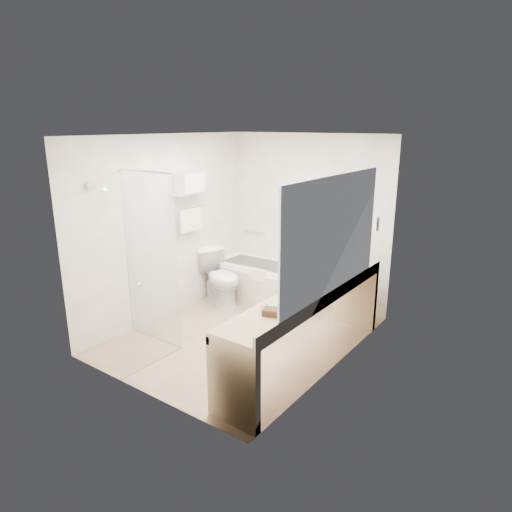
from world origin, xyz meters
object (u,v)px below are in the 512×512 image
Objects in this scene: vanity_counter at (308,312)px; water_bottle_left at (338,265)px; toilet at (220,278)px; amenity_basket at (273,312)px; bathtub at (265,282)px.

water_bottle_left reaches higher than vanity_counter.
amenity_basket is (1.98, -1.54, 0.48)m from toilet.
toilet is 2.55m from amenity_basket.
toilet is at bearing 156.71° from vanity_counter.
toilet is at bearing 142.16° from amenity_basket.
vanity_counter is 13.82× the size of amenity_basket.
bathtub is 8.19× the size of amenity_basket.
amenity_basket is at bearing -86.56° from water_bottle_left.
amenity_basket is at bearing -53.63° from bathtub.
amenity_basket is (0.01, -0.69, 0.24)m from vanity_counter.
water_bottle_left reaches higher than toilet.
amenity_basket reaches higher than toilet.
water_bottle_left is (1.89, 0.05, 0.54)m from toilet.
water_bottle_left is at bearing 95.64° from vanity_counter.
vanity_counter reaches higher than bathtub.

